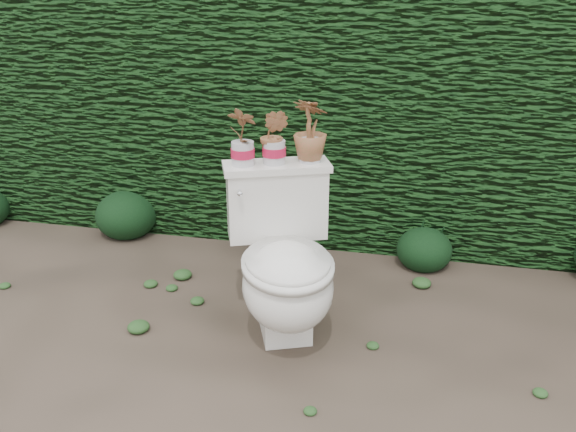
% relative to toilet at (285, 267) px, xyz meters
% --- Properties ---
extents(ground, '(60.00, 60.00, 0.00)m').
position_rel_toilet_xyz_m(ground, '(0.19, -0.14, -0.36)').
color(ground, brown).
rests_on(ground, ground).
extents(hedge, '(8.00, 1.00, 1.60)m').
position_rel_toilet_xyz_m(hedge, '(0.19, 1.46, 0.44)').
color(hedge, '#1B4717').
rests_on(hedge, ground).
extents(toilet, '(0.67, 0.80, 0.78)m').
position_rel_toilet_xyz_m(toilet, '(0.00, 0.00, 0.00)').
color(toilet, white).
rests_on(toilet, ground).
extents(potted_plant_left, '(0.15, 0.12, 0.26)m').
position_rel_toilet_xyz_m(potted_plant_left, '(-0.23, 0.16, 0.55)').
color(potted_plant_left, '#306A21').
rests_on(potted_plant_left, toilet).
extents(potted_plant_center, '(0.15, 0.13, 0.24)m').
position_rel_toilet_xyz_m(potted_plant_center, '(-0.10, 0.22, 0.54)').
color(potted_plant_center, '#306A21').
rests_on(potted_plant_center, toilet).
extents(potted_plant_right, '(0.20, 0.20, 0.28)m').
position_rel_toilet_xyz_m(potted_plant_right, '(0.06, 0.28, 0.56)').
color(potted_plant_right, '#306A21').
rests_on(potted_plant_right, toilet).
extents(liriope_clump_1, '(0.40, 0.40, 0.32)m').
position_rel_toilet_xyz_m(liriope_clump_1, '(-1.27, 0.93, -0.20)').
color(liriope_clump_1, black).
rests_on(liriope_clump_1, ground).
extents(liriope_clump_2, '(0.36, 0.36, 0.29)m').
position_rel_toilet_xyz_m(liriope_clump_2, '(-0.22, 0.89, -0.21)').
color(liriope_clump_2, black).
rests_on(liriope_clump_2, ground).
extents(liriope_clump_3, '(0.32, 0.32, 0.26)m').
position_rel_toilet_xyz_m(liriope_clump_3, '(0.64, 0.87, -0.23)').
color(liriope_clump_3, black).
rests_on(liriope_clump_3, ground).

